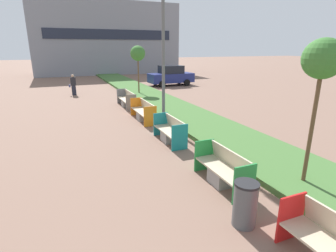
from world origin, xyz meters
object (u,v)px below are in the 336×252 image
Objects in this scene: bench_teal_frame at (170,133)px; pedestrian_walking at (73,85)px; bench_grey_frame at (127,101)px; sapling_tree_far at (138,54)px; sapling_tree_near at (323,61)px; litter_bin at (245,204)px; bench_green_frame at (223,171)px; street_lamp_post at (163,31)px; bench_orange_frame at (144,113)px; parked_car_distant at (171,76)px.

pedestrian_walking is at bearing 102.46° from bench_teal_frame.
sapling_tree_far reaches higher than bench_grey_frame.
bench_teal_frame is at bearing -90.05° from bench_grey_frame.
litter_bin is at bearing -164.60° from sapling_tree_near.
pedestrian_walking is (-2.72, 15.86, 0.42)m from bench_green_frame.
street_lamp_post is at bearing 83.90° from bench_green_frame.
sapling_tree_far reaches higher than bench_orange_frame.
parked_car_distant reaches higher than bench_grey_frame.
sapling_tree_near reaches higher than bench_teal_frame.
litter_bin is (-0.55, -8.52, 0.11)m from bench_orange_frame.
parked_car_distant is at bearing 77.07° from sapling_tree_near.
parked_car_distant is (6.75, 19.47, 0.43)m from litter_bin.
bench_teal_frame is (0.00, 3.53, 0.00)m from bench_green_frame.
bench_grey_frame is at bearing -130.88° from parked_car_distant.
bench_teal_frame and bench_orange_frame have the same top height.
bench_orange_frame is 12.59m from parked_car_distant.
litter_bin is at bearing -96.11° from bench_teal_frame.
sapling_tree_far reaches higher than litter_bin.
bench_teal_frame is 0.45× the size of parked_car_distant.
bench_grey_frame is at bearing 89.97° from bench_green_frame.
parked_car_distant is (6.20, 14.34, 0.55)m from bench_teal_frame.
sapling_tree_far reaches higher than parked_car_distant.
bench_teal_frame is at bearing -105.42° from street_lamp_post.
bench_teal_frame and bench_grey_frame have the same top height.
street_lamp_post is 8.45m from sapling_tree_far.
bench_orange_frame is 3.37m from bench_grey_frame.
sapling_tree_far is (2.43, 15.63, 2.57)m from litter_bin.
sapling_tree_far is at bearing -139.98° from parked_car_distant.
litter_bin is 20.61m from parked_car_distant.
sapling_tree_near is 0.88× the size of parked_car_distant.
sapling_tree_far is (1.88, 10.51, 2.68)m from bench_teal_frame.
litter_bin is at bearing -110.74° from parked_car_distant.
street_lamp_post is 2.08× the size of sapling_tree_far.
bench_orange_frame is 2.45× the size of litter_bin.
parked_car_distant is at bearing 66.63° from bench_teal_frame.
parked_car_distant is at bearing 50.74° from bench_grey_frame.
pedestrian_walking reaches higher than bench_grey_frame.
pedestrian_walking is at bearing 99.75° from bench_green_frame.
sapling_tree_near reaches higher than bench_orange_frame.
sapling_tree_near is 1.03× the size of sapling_tree_far.
pedestrian_walking is (-4.61, 1.82, -2.26)m from sapling_tree_far.
parked_car_distant reaches higher than litter_bin.
sapling_tree_near is (1.88, -0.92, 2.84)m from bench_green_frame.
litter_bin reaches higher than bench_orange_frame.
pedestrian_walking reaches higher than bench_orange_frame.
sapling_tree_near is (1.88, -7.85, 2.82)m from bench_orange_frame.
sapling_tree_far reaches higher than bench_green_frame.
street_lamp_post is 6.87m from sapling_tree_near.
parked_car_distant is at bearing 60.51° from bench_orange_frame.
sapling_tree_far is at bearing -21.58° from pedestrian_walking.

